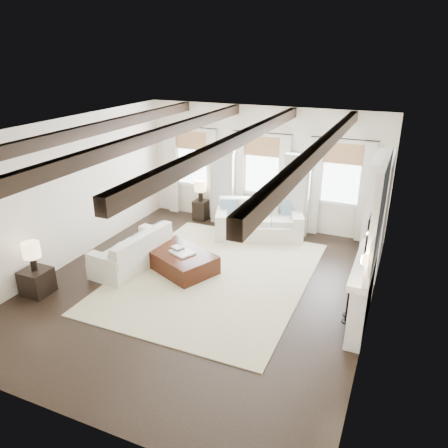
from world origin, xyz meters
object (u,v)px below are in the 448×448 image
at_px(ottoman, 180,260).
at_px(side_table_front, 37,282).
at_px(sofa_back, 259,222).
at_px(side_table_back, 201,210).
at_px(sofa_left, 134,253).

xyz_separation_m(ottoman, side_table_front, (-2.11, -2.02, 0.05)).
xyz_separation_m(sofa_back, side_table_back, (-1.89, 0.46, -0.09)).
relative_size(sofa_back, side_table_back, 4.23).
distance_m(sofa_left, ottoman, 1.02).
height_order(side_table_front, side_table_back, side_table_back).
bearing_deg(ottoman, sofa_back, 92.01).
bearing_deg(side_table_front, sofa_back, 55.08).
relative_size(sofa_left, side_table_front, 3.89).
distance_m(ottoman, side_table_front, 2.92).
distance_m(sofa_back, sofa_left, 3.35).
bearing_deg(sofa_back, sofa_left, -126.00).
bearing_deg(side_table_front, ottoman, 43.77).
distance_m(ottoman, side_table_back, 3.02).
relative_size(sofa_left, ottoman, 1.26).
height_order(sofa_left, side_table_front, sofa_left).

